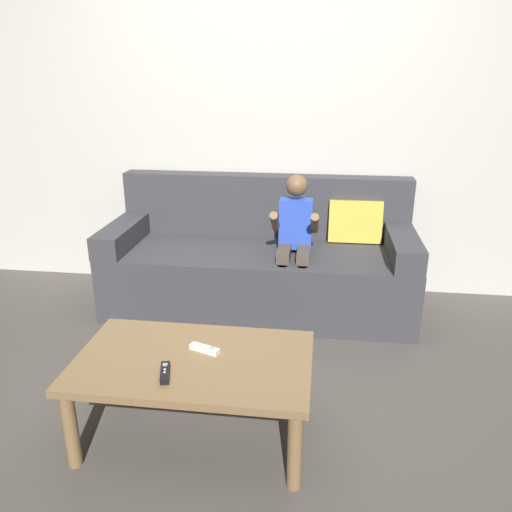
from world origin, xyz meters
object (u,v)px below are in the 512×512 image
object	(u,v)px
coffee_table	(194,369)
game_remote_black_near_edge	(165,373)
game_remote_white_center	(205,349)
couch	(261,263)
person_seated_on_couch	(295,239)

from	to	relation	value
coffee_table	game_remote_black_near_edge	world-z (taller)	game_remote_black_near_edge
game_remote_black_near_edge	game_remote_white_center	xyz separation A→B (m)	(0.12, 0.20, 0.00)
coffee_table	game_remote_white_center	bearing A→B (deg)	59.38
couch	coffee_table	size ratio (longest dim) A/B	2.01
game_remote_white_center	couch	bearing A→B (deg)	86.27
person_seated_on_couch	coffee_table	size ratio (longest dim) A/B	0.93
couch	game_remote_white_center	bearing A→B (deg)	-93.73
game_remote_white_center	person_seated_on_couch	bearing A→B (deg)	74.41
coffee_table	couch	bearing A→B (deg)	84.94
person_seated_on_couch	game_remote_black_near_edge	world-z (taller)	person_seated_on_couch
couch	game_remote_black_near_edge	xyz separation A→B (m)	(-0.21, -1.54, 0.10)
couch	game_remote_black_near_edge	bearing A→B (deg)	-97.60
coffee_table	game_remote_black_near_edge	distance (m)	0.18
game_remote_white_center	game_remote_black_near_edge	bearing A→B (deg)	-120.25
coffee_table	game_remote_white_center	distance (m)	0.10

